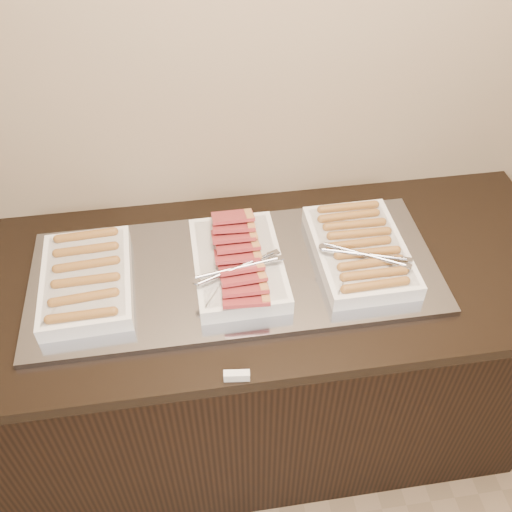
# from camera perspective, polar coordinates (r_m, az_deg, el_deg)

# --- Properties ---
(counter) EXTENTS (2.06, 0.76, 0.90)m
(counter) POSITION_cam_1_polar(r_m,az_deg,el_deg) (2.05, -1.73, -10.51)
(counter) COLOR black
(counter) RESTS_ON ground
(warming_tray) EXTENTS (1.20, 0.50, 0.02)m
(warming_tray) POSITION_cam_1_polar(r_m,az_deg,el_deg) (1.70, -2.10, -1.66)
(warming_tray) COLOR #9598A2
(warming_tray) RESTS_ON counter
(dish_left) EXTENTS (0.26, 0.38, 0.07)m
(dish_left) POSITION_cam_1_polar(r_m,az_deg,el_deg) (1.69, -16.58, -2.24)
(dish_left) COLOR silver
(dish_left) RESTS_ON warming_tray
(dish_center) EXTENTS (0.27, 0.40, 0.09)m
(dish_center) POSITION_cam_1_polar(r_m,az_deg,el_deg) (1.66, -1.82, -0.68)
(dish_center) COLOR silver
(dish_center) RESTS_ON warming_tray
(dish_right) EXTENTS (0.28, 0.40, 0.08)m
(dish_right) POSITION_cam_1_polar(r_m,az_deg,el_deg) (1.73, 10.36, 0.61)
(dish_right) COLOR silver
(dish_right) RESTS_ON warming_tray
(label_holder) EXTENTS (0.07, 0.03, 0.03)m
(label_holder) POSITION_cam_1_polar(r_m,az_deg,el_deg) (1.47, -1.94, -11.88)
(label_holder) COLOR silver
(label_holder) RESTS_ON counter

